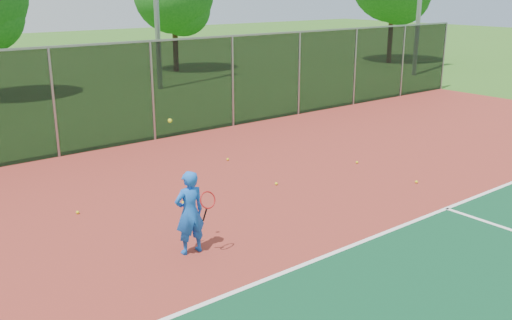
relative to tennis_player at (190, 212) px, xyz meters
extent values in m
cube|color=maroon|center=(3.35, -2.60, -0.77)|extent=(30.00, 20.00, 0.02)
cube|color=white|center=(5.35, -1.60, -0.75)|extent=(22.00, 0.10, 0.00)
cube|color=black|center=(3.35, 7.40, 0.74)|extent=(30.00, 0.04, 3.00)
cube|color=gray|center=(3.35, 7.40, 2.24)|extent=(30.00, 0.06, 0.06)
imported|color=blue|center=(0.00, 0.00, 0.00)|extent=(0.58, 0.40, 1.51)
cylinder|color=black|center=(0.15, -0.25, 0.00)|extent=(0.03, 0.15, 0.27)
torus|color=#A51414|center=(0.15, -0.35, 0.30)|extent=(0.30, 0.13, 0.29)
sphere|color=yellow|center=(-0.25, 0.10, 1.64)|extent=(0.07, 0.07, 0.07)
sphere|color=yellow|center=(1.13, 2.11, -0.72)|extent=(0.07, 0.07, 0.07)
sphere|color=yellow|center=(6.34, 1.79, -0.72)|extent=(0.07, 0.07, 0.07)
sphere|color=yellow|center=(3.79, 4.16, -0.72)|extent=(0.07, 0.07, 0.07)
sphere|color=yellow|center=(3.52, 1.80, -0.72)|extent=(0.07, 0.07, 0.07)
sphere|color=yellow|center=(6.24, -0.18, -0.72)|extent=(0.07, 0.07, 0.07)
sphere|color=yellow|center=(-0.88, 2.99, -0.72)|extent=(0.07, 0.07, 0.07)
cylinder|color=#372014|center=(11.84, 20.34, 0.46)|extent=(0.30, 0.30, 2.48)
sphere|color=#155015|center=(12.24, 20.04, 2.67)|extent=(3.04, 3.04, 3.04)
cylinder|color=#372014|center=(24.46, 15.39, 0.70)|extent=(0.30, 0.30, 2.97)
camera|label=1|loc=(-4.81, -7.91, 3.71)|focal=40.00mm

